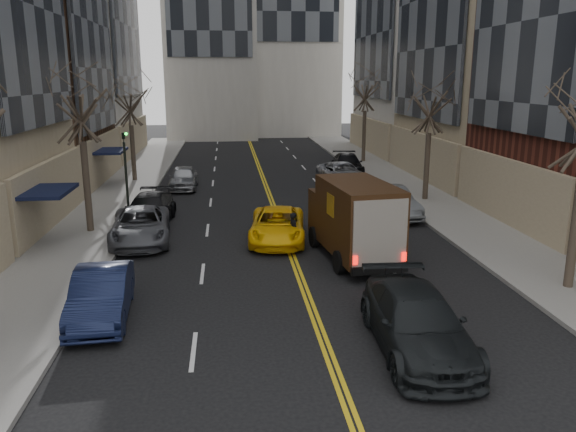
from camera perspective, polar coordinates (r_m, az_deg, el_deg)
name	(u,v)px	position (r m, az deg, el deg)	size (l,w,h in m)	color
sidewalk_left	(115,200)	(33.97, -17.14, 1.60)	(4.00, 66.00, 0.15)	slate
sidewalk_right	(417,193)	(35.26, 12.94, 2.31)	(4.00, 66.00, 0.15)	slate
tree_lf_mid	(78,86)	(26.38, -20.55, 12.25)	(3.20, 3.20, 8.91)	#382D23
tree_lf_far	(129,92)	(39.14, -15.85, 12.05)	(3.20, 3.20, 8.12)	#382D23
tree_rt_mid	(431,92)	(32.63, 14.35, 12.11)	(3.20, 3.20, 8.32)	#382D23
tree_rt_far	(366,80)	(46.99, 7.91, 13.55)	(3.20, 3.20, 9.11)	#382D23
traffic_signal	(126,165)	(28.35, -16.18, 4.96)	(0.29, 0.26, 4.70)	black
ups_truck	(353,220)	(21.96, 6.66, -0.39)	(2.86, 5.94, 3.14)	black
observer_sedan	(417,322)	(15.25, 12.95, -10.45)	(2.37, 5.47, 1.57)	black
taxi	(277,225)	(24.46, -1.08, -0.95)	(2.31, 5.01, 1.39)	yellow
pedestrian	(294,230)	(23.44, 0.58, -1.46)	(0.55, 0.36, 1.51)	black
parked_lf_b	(101,295)	(17.63, -18.44, -7.58)	(1.55, 4.45, 1.47)	#101735
parked_lf_c	(140,226)	(25.08, -14.76, -0.97)	(2.42, 5.24, 1.46)	#4E5056
parked_lf_d	(149,210)	(27.86, -13.92, 0.58)	(2.07, 5.08, 1.48)	black
parked_lf_e	(183,178)	(36.51, -10.58, 3.85)	(1.70, 4.24, 1.44)	#929499
parked_rt_a	(391,202)	(29.17, 10.41, 1.42)	(1.63, 4.67, 1.54)	#55595D
parked_rt_b	(342,174)	(37.62, 5.52, 4.31)	(2.38, 5.16, 1.43)	#AAABB1
parked_rt_c	(347,164)	(41.69, 6.05, 5.27)	(2.05, 5.04, 1.46)	black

